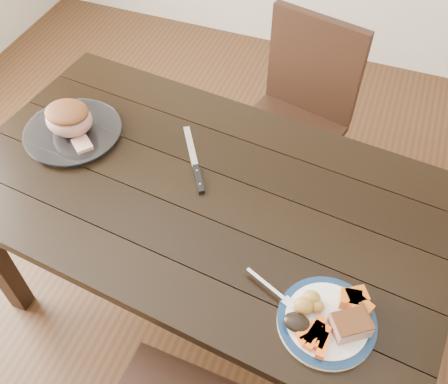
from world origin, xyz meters
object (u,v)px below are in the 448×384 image
(fork, at_px, (276,292))
(roast_joint, at_px, (69,119))
(serving_platter, at_px, (73,133))
(dinner_plate, at_px, (326,322))
(carving_knife, at_px, (196,170))
(pork_slice, at_px, (350,325))
(dining_table, at_px, (204,208))
(chair_far, at_px, (297,112))

(fork, bearing_deg, roast_joint, -179.47)
(serving_platter, relative_size, roast_joint, 2.04)
(dinner_plate, height_order, roast_joint, roast_joint)
(dinner_plate, height_order, fork, fork)
(serving_platter, relative_size, carving_knife, 1.19)
(pork_slice, relative_size, roast_joint, 0.56)
(dining_table, bearing_deg, chair_far, 79.43)
(pork_slice, xyz_separation_m, fork, (-0.21, 0.03, -0.02))
(chair_far, xyz_separation_m, serving_platter, (-0.67, -0.66, 0.23))
(dining_table, bearing_deg, pork_slice, -30.26)
(dinner_plate, xyz_separation_m, serving_platter, (-1.01, 0.39, 0.00))
(pork_slice, height_order, carving_knife, pork_slice)
(dinner_plate, distance_m, pork_slice, 0.07)
(chair_far, bearing_deg, carving_knife, 87.61)
(dinner_plate, bearing_deg, chair_far, 108.03)
(dinner_plate, bearing_deg, pork_slice, -4.76)
(dinner_plate, xyz_separation_m, pork_slice, (0.06, -0.00, 0.03))
(chair_far, relative_size, carving_knife, 3.30)
(dinner_plate, bearing_deg, dining_table, 147.20)
(carving_knife, bearing_deg, dining_table, 4.22)
(roast_joint, height_order, carving_knife, roast_joint)
(chair_far, relative_size, fork, 5.46)
(dinner_plate, relative_size, fork, 1.53)
(dinner_plate, xyz_separation_m, fork, (-0.15, 0.03, 0.01))
(pork_slice, bearing_deg, serving_platter, 159.78)
(fork, bearing_deg, serving_platter, -179.47)
(dining_table, distance_m, carving_knife, 0.13)
(carving_knife, bearing_deg, fork, 15.11)
(chair_far, height_order, dinner_plate, chair_far)
(chair_far, distance_m, carving_knife, 0.73)
(serving_platter, distance_m, carving_knife, 0.48)
(dinner_plate, distance_m, roast_joint, 1.08)
(pork_slice, xyz_separation_m, roast_joint, (-1.07, 0.39, 0.03))
(fork, bearing_deg, dining_table, 162.85)
(roast_joint, bearing_deg, chair_far, 44.42)
(chair_far, distance_m, pork_slice, 1.15)
(dining_table, xyz_separation_m, carving_knife, (-0.05, 0.07, 0.10))
(serving_platter, height_order, carving_knife, serving_platter)
(fork, height_order, roast_joint, roast_joint)
(chair_far, bearing_deg, dinner_plate, 121.50)
(carving_knife, bearing_deg, dinner_plate, 22.14)
(serving_platter, bearing_deg, dinner_plate, -21.05)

